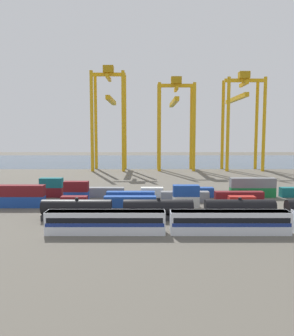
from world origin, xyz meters
TOP-DOWN VIEW (x-y plane):
  - ground_plane at (0.00, 40.00)m, footprint 420.00×420.00m
  - harbour_water at (0.00, 144.62)m, footprint 400.00×110.00m
  - passenger_train at (8.95, -18.24)m, footprint 62.71×3.14m
  - freight_tank_row at (13.25, -8.82)m, footprint 78.58×2.96m
  - shipping_container_0 at (-35.13, 2.76)m, footprint 12.10×2.44m
  - shipping_container_1 at (-35.13, 2.76)m, footprint 12.10×2.44m
  - shipping_container_2 at (-22.12, 2.76)m, footprint 6.04×2.44m
  - shipping_container_3 at (-9.11, 2.76)m, footprint 12.10×2.44m
  - shipping_container_4 at (3.90, 2.76)m, footprint 6.04×2.44m
  - shipping_container_5 at (3.90, 2.76)m, footprint 6.04×2.44m
  - shipping_container_6 at (16.91, 2.76)m, footprint 6.04×2.44m
  - shipping_container_7 at (-36.65, 9.24)m, footprint 6.04×2.44m
  - shipping_container_8 at (-22.98, 9.24)m, footprint 6.04×2.44m
  - shipping_container_9 at (-22.98, 9.24)m, footprint 6.04×2.44m
  - shipping_container_10 at (-9.31, 9.24)m, footprint 12.10×2.44m
  - shipping_container_11 at (4.36, 9.24)m, footprint 12.10×2.44m
  - shipping_container_12 at (18.02, 9.24)m, footprint 12.10×2.44m
  - shipping_container_13 at (-31.11, 15.72)m, footprint 6.04×2.44m
  - shipping_container_14 at (-31.11, 15.72)m, footprint 6.04×2.44m
  - shipping_container_15 at (-17.47, 15.72)m, footprint 12.10×2.44m
  - shipping_container_16 at (-3.83, 15.72)m, footprint 6.04×2.44m
  - shipping_container_17 at (9.81, 15.72)m, footprint 6.04×2.44m
  - shipping_container_18 at (23.45, 15.72)m, footprint 12.10×2.44m
  - shipping_container_19 at (23.45, 15.72)m, footprint 12.10×2.44m
  - gantry_crane_west at (-23.13, 87.76)m, footprint 15.85×33.89m
  - gantry_crane_central at (8.45, 88.75)m, footprint 17.52×37.98m
  - gantry_crane_east at (40.02, 88.61)m, footprint 18.08×38.35m

SIDE VIEW (x-z plane):
  - ground_plane at x=0.00m, z-range 0.00..0.00m
  - harbour_water at x=0.00m, z-range 0.00..0.01m
  - shipping_container_0 at x=-35.13m, z-range 0.00..2.60m
  - shipping_container_2 at x=-22.12m, z-range 0.00..2.60m
  - shipping_container_3 at x=-9.11m, z-range 0.00..2.60m
  - shipping_container_4 at x=3.90m, z-range 0.00..2.60m
  - shipping_container_6 at x=16.91m, z-range 0.00..2.60m
  - shipping_container_7 at x=-36.65m, z-range 0.00..2.60m
  - shipping_container_8 at x=-22.98m, z-range 0.00..2.60m
  - shipping_container_10 at x=-9.31m, z-range 0.00..2.60m
  - shipping_container_11 at x=4.36m, z-range 0.00..2.60m
  - shipping_container_12 at x=18.02m, z-range 0.00..2.60m
  - shipping_container_13 at x=-31.11m, z-range 0.00..2.60m
  - shipping_container_15 at x=-17.47m, z-range 0.00..2.60m
  - shipping_container_16 at x=-3.83m, z-range 0.00..2.60m
  - shipping_container_17 at x=9.81m, z-range 0.00..2.60m
  - shipping_container_18 at x=23.45m, z-range 0.00..2.60m
  - freight_tank_row at x=13.25m, z-range -0.11..4.31m
  - passenger_train at x=8.95m, z-range 0.19..4.09m
  - shipping_container_1 at x=-35.13m, z-range 2.60..5.20m
  - shipping_container_5 at x=3.90m, z-range 2.60..5.20m
  - shipping_container_9 at x=-22.98m, z-range 2.60..5.20m
  - shipping_container_14 at x=-31.11m, z-range 2.60..5.20m
  - shipping_container_19 at x=23.45m, z-range 2.60..5.20m
  - gantry_crane_central at x=8.45m, z-range 5.26..48.89m
  - gantry_crane_east at x=40.02m, z-range 5.47..51.46m
  - gantry_crane_west at x=-23.13m, z-range 4.67..53.36m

